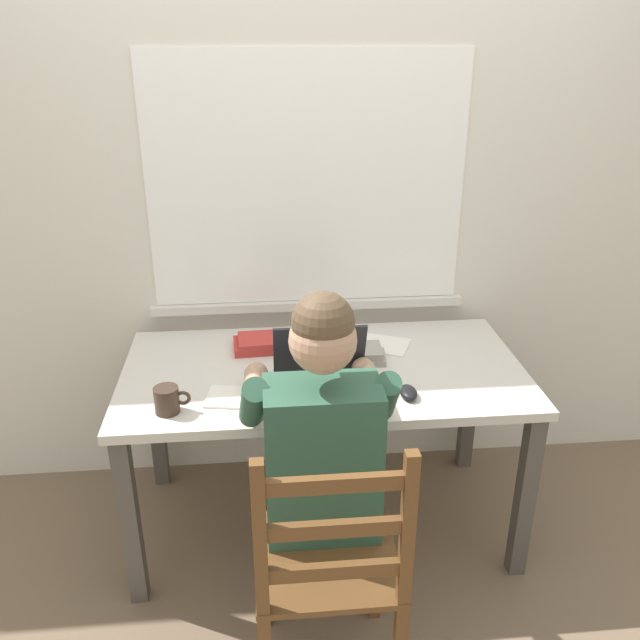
{
  "coord_description": "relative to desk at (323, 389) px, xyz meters",
  "views": [
    {
      "loc": [
        -0.22,
        -2.2,
        1.9
      ],
      "look_at": [
        -0.02,
        -0.05,
        0.95
      ],
      "focal_mm": 37.42,
      "sensor_mm": 36.0,
      "label": 1
    }
  ],
  "objects": [
    {
      "name": "book_stack_main",
      "position": [
        0.15,
        0.05,
        0.11
      ],
      "size": [
        0.19,
        0.14,
        0.05
      ],
      "color": "gray",
      "rests_on": "desk"
    },
    {
      "name": "wooden_chair",
      "position": [
        -0.06,
        -0.74,
        -0.17
      ],
      "size": [
        0.42,
        0.42,
        0.95
      ],
      "color": "brown",
      "rests_on": "ground"
    },
    {
      "name": "paper_pile_back_corner",
      "position": [
        0.24,
        0.18,
        0.09
      ],
      "size": [
        0.29,
        0.25,
        0.01
      ],
      "primitive_type": "cube",
      "rotation": [
        0.0,
        0.0,
        -0.42
      ],
      "color": "white",
      "rests_on": "desk"
    },
    {
      "name": "seated_person",
      "position": [
        -0.06,
        -0.46,
        0.06
      ],
      "size": [
        0.5,
        0.6,
        1.26
      ],
      "color": "#2D5642",
      "rests_on": "ground"
    },
    {
      "name": "ground_plane",
      "position": [
        0.0,
        0.0,
        -0.64
      ],
      "size": [
        8.0,
        8.0,
        0.0
      ],
      "primitive_type": "plane",
      "color": "brown"
    },
    {
      "name": "coffee_mug_white",
      "position": [
        -0.07,
        0.15,
        0.14
      ],
      "size": [
        0.11,
        0.07,
        0.09
      ],
      "color": "white",
      "rests_on": "desk"
    },
    {
      "name": "back_wall",
      "position": [
        -0.0,
        0.47,
        0.66
      ],
      "size": [
        6.0,
        0.08,
        2.6
      ],
      "color": "silver",
      "rests_on": "ground"
    },
    {
      "name": "desk",
      "position": [
        0.0,
        0.0,
        0.0
      ],
      "size": [
        1.5,
        0.78,
        0.73
      ],
      "color": "beige",
      "rests_on": "ground"
    },
    {
      "name": "computer_mouse",
      "position": [
        0.27,
        -0.24,
        0.11
      ],
      "size": [
        0.06,
        0.1,
        0.03
      ],
      "primitive_type": "ellipsoid",
      "color": "black",
      "rests_on": "desk"
    },
    {
      "name": "laptop",
      "position": [
        -0.02,
        -0.18,
        0.14
      ],
      "size": [
        0.33,
        0.31,
        0.22
      ],
      "color": "#232328",
      "rests_on": "desk"
    },
    {
      "name": "coffee_mug_dark",
      "position": [
        -0.54,
        -0.26,
        0.13
      ],
      "size": [
        0.12,
        0.08,
        0.09
      ],
      "color": "#38281E",
      "rests_on": "desk"
    },
    {
      "name": "paper_pile_near_laptop",
      "position": [
        -0.31,
        -0.2,
        0.09
      ],
      "size": [
        0.24,
        0.18,
        0.01
      ],
      "primitive_type": "cube",
      "rotation": [
        0.0,
        0.0,
        -0.17
      ],
      "color": "white",
      "rests_on": "desk"
    },
    {
      "name": "book_stack_side",
      "position": [
        -0.25,
        0.19,
        0.11
      ],
      "size": [
        0.19,
        0.16,
        0.05
      ],
      "color": "#BC332D",
      "rests_on": "desk"
    }
  ]
}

